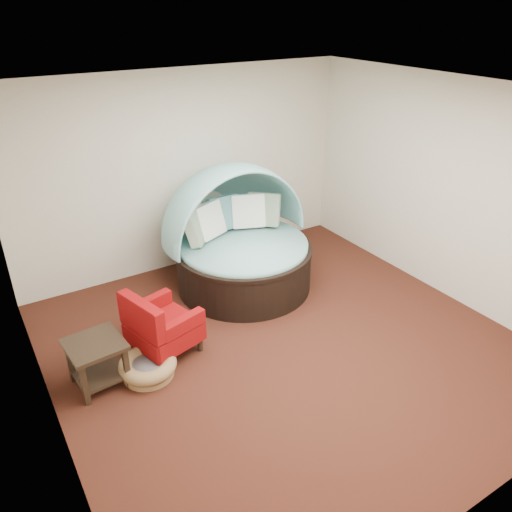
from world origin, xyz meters
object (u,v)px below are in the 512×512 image
red_armchair (160,326)px  side_table (97,357)px  pet_basket (148,366)px  canopy_daybed (239,232)px

red_armchair → side_table: bearing=174.5°
pet_basket → red_armchair: size_ratio=0.89×
canopy_daybed → red_armchair: bearing=-150.3°
canopy_daybed → red_armchair: size_ratio=2.39×
side_table → canopy_daybed: bearing=24.4°
red_armchair → side_table: size_ratio=1.43×
pet_basket → side_table: size_ratio=1.28×
red_armchair → side_table: 0.75m
pet_basket → side_table: bearing=163.6°
canopy_daybed → pet_basket: canopy_daybed is taller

